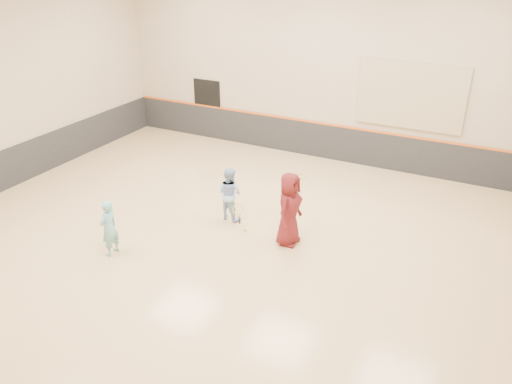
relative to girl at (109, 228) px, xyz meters
The scene contains 14 objects.
room 3.00m from the girl, 41.96° to the left, with size 15.04×12.04×6.22m.
wainscot_back 8.28m from the girl, 74.38° to the left, with size 14.90×0.04×1.20m, color #232326.
wainscot_left 5.61m from the girl, 159.06° to the left, with size 0.04×11.90×1.20m, color #232326.
accent_stripe 8.29m from the girl, 74.36° to the left, with size 14.90×0.03×0.06m, color #D85914.
acoustic_panel 9.58m from the girl, 57.70° to the left, with size 3.20×0.08×2.00m, color tan.
doorway 8.31m from the girl, 105.87° to the left, with size 1.10×0.05×2.20m, color black.
girl is the anchor object (origin of this frame).
instructor 3.22m from the girl, 59.66° to the left, with size 0.71×0.55×1.46m, color #95B8E6.
young_man 4.23m from the girl, 33.74° to the left, with size 0.90×0.59×1.85m, color #5B1518.
held_racket 3.24m from the girl, 51.82° to the left, with size 0.31×0.31×0.58m, color #B3D62F, non-canonical shape.
spare_racket 6.59m from the girl, 69.40° to the left, with size 0.65×0.65×0.07m, color #AFBC29, non-canonical shape.
ball_under_racket 3.36m from the girl, 45.53° to the left, with size 0.07×0.07×0.07m, color #B7D130.
ball_in_hand 4.29m from the girl, 31.99° to the left, with size 0.07×0.07×0.07m, color #BED631.
ball_beside_spare 5.27m from the girl, 62.78° to the left, with size 0.07×0.07×0.07m, color #C9D331.
Camera 1 is at (5.32, -9.37, 6.50)m, focal length 35.00 mm.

